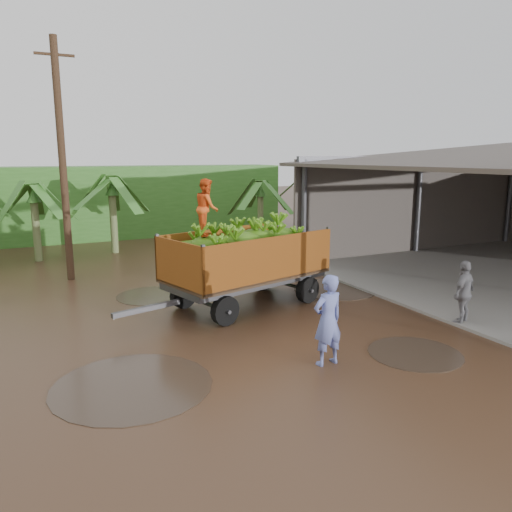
{
  "coord_description": "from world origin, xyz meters",
  "views": [
    {
      "loc": [
        -4.55,
        -10.32,
        4.14
      ],
      "look_at": [
        1.68,
        2.4,
        1.27
      ],
      "focal_mm": 35.0,
      "sensor_mm": 36.0,
      "label": 1
    }
  ],
  "objects_px": {
    "man_grey": "(464,293)",
    "utility_pole": "(62,161)",
    "banana_trailer": "(246,258)",
    "man_blue": "(328,320)"
  },
  "relations": [
    {
      "from": "banana_trailer",
      "to": "man_grey",
      "type": "relative_size",
      "value": 3.86
    },
    {
      "from": "man_blue",
      "to": "utility_pole",
      "type": "relative_size",
      "value": 0.24
    },
    {
      "from": "utility_pole",
      "to": "banana_trailer",
      "type": "bearing_deg",
      "value": -52.71
    },
    {
      "from": "man_grey",
      "to": "utility_pole",
      "type": "height_order",
      "value": "utility_pole"
    },
    {
      "from": "man_grey",
      "to": "man_blue",
      "type": "bearing_deg",
      "value": -12.15
    },
    {
      "from": "banana_trailer",
      "to": "utility_pole",
      "type": "distance_m",
      "value": 7.21
    },
    {
      "from": "banana_trailer",
      "to": "utility_pole",
      "type": "height_order",
      "value": "utility_pole"
    },
    {
      "from": "utility_pole",
      "to": "man_grey",
      "type": "bearing_deg",
      "value": -48.19
    },
    {
      "from": "man_blue",
      "to": "man_grey",
      "type": "height_order",
      "value": "man_blue"
    },
    {
      "from": "man_blue",
      "to": "utility_pole",
      "type": "height_order",
      "value": "utility_pole"
    }
  ]
}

